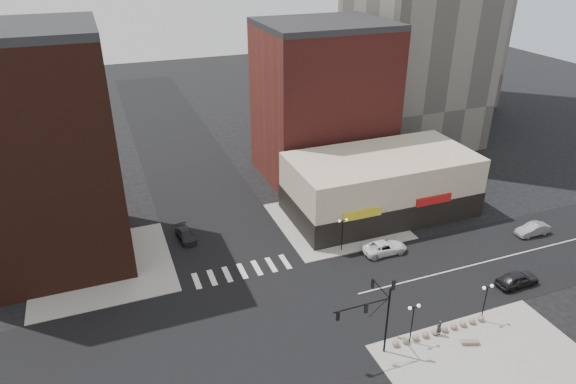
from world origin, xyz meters
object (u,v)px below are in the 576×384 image
street_lamp_ne (343,227)px  street_lamp_se_a (413,314)px  traffic_signal (376,308)px  pedestrian (439,328)px  dark_sedan_east (517,279)px  dark_sedan_north (186,235)px  street_lamp_se_b (486,294)px  white_suv (385,247)px  stone_bench (470,342)px  silver_sedan (533,229)px

street_lamp_ne → street_lamp_se_a: bearing=-93.6°
traffic_signal → pedestrian: size_ratio=4.61×
street_lamp_se_a → dark_sedan_east: (15.37, 3.34, -2.48)m
street_lamp_se_a → dark_sedan_north: (-15.64, 25.10, -2.67)m
street_lamp_se_b → street_lamp_ne: 17.46m
street_lamp_ne → white_suv: 5.61m
street_lamp_ne → dark_sedan_north: (-16.64, 9.10, -2.67)m
traffic_signal → street_lamp_se_a: traffic_signal is taller
pedestrian → street_lamp_se_a: bearing=-14.1°
pedestrian → stone_bench: (1.95, -2.02, -0.64)m
traffic_signal → dark_sedan_east: size_ratio=1.64×
dark_sedan_north → street_lamp_se_b: bearing=-53.6°
street_lamp_se_b → dark_sedan_east: (7.37, 3.34, -2.48)m
street_lamp_se_b → pedestrian: bearing=-177.9°
silver_sedan → white_suv: bearing=-98.7°
dark_sedan_north → stone_bench: 34.17m
white_suv → silver_sedan: size_ratio=1.20×
silver_sedan → pedestrian: pedestrian is taller
street_lamp_ne → white_suv: (4.51, -2.15, -2.55)m
traffic_signal → street_lamp_se_b: 11.88m
white_suv → silver_sedan: bearing=-98.1°
traffic_signal → street_lamp_se_a: size_ratio=1.87×
street_lamp_ne → dark_sedan_north: bearing=151.3°
street_lamp_ne → traffic_signal: bearing=-106.7°
traffic_signal → stone_bench: traffic_signal is taller
street_lamp_se_b → pedestrian: street_lamp_se_b is taller
silver_sedan → street_lamp_se_b: bearing=-56.9°
dark_sedan_east → white_suv: bearing=42.5°
street_lamp_se_b → traffic_signal: bearing=179.2°
traffic_signal → dark_sedan_north: traffic_signal is taller
street_lamp_se_a → traffic_signal: bearing=177.4°
dark_sedan_east → pedestrian: bearing=105.1°
stone_bench → silver_sedan: bearing=52.8°
dark_sedan_east → silver_sedan: (9.37, 7.49, -0.08)m
stone_bench → street_lamp_se_b: bearing=54.9°
traffic_signal → dark_sedan_north: 27.95m
stone_bench → dark_sedan_north: bearing=146.4°
traffic_signal → dark_sedan_north: bearing=115.5°
white_suv → street_lamp_se_a: bearing=159.1°
white_suv → pedestrian: size_ratio=3.15×
silver_sedan → street_lamp_se_a: bearing=-66.2°
street_lamp_se_b → dark_sedan_north: street_lamp_se_b is taller
street_lamp_se_b → pedestrian: size_ratio=2.47×
street_lamp_se_a → stone_bench: street_lamp_se_a is taller
silver_sedan → stone_bench: 23.75m
traffic_signal → white_suv: (9.27, 13.68, -4.23)m
street_lamp_se_a → dark_sedan_north: 29.69m
street_lamp_se_b → street_lamp_se_a: bearing=180.0°
street_lamp_se_b → stone_bench: bearing=-144.6°
street_lamp_ne → stone_bench: street_lamp_ne is taller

